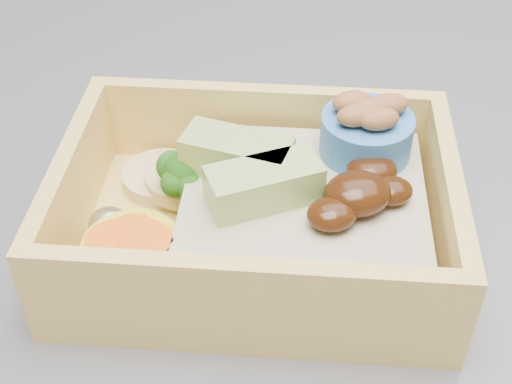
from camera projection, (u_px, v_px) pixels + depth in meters
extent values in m
cube|color=#36363B|center=(322.00, 145.00, 0.50)|extent=(1.24, 0.84, 0.04)
cube|color=#ECC561|center=(256.00, 240.00, 0.39)|extent=(0.24, 0.20, 0.01)
cube|color=#ECC561|center=(265.00, 124.00, 0.42)|extent=(0.20, 0.07, 0.05)
cube|color=#ECC561|center=(244.00, 302.00, 0.32)|extent=(0.20, 0.07, 0.05)
cube|color=#ECC561|center=(445.00, 210.00, 0.36)|extent=(0.05, 0.13, 0.05)
cube|color=#ECC561|center=(73.00, 190.00, 0.38)|extent=(0.05, 0.13, 0.05)
cube|color=tan|center=(303.00, 216.00, 0.37)|extent=(0.15, 0.15, 0.03)
ellipsoid|color=black|center=(358.00, 193.00, 0.35)|extent=(0.04, 0.04, 0.02)
ellipsoid|color=black|center=(372.00, 171.00, 0.37)|extent=(0.03, 0.03, 0.01)
ellipsoid|color=black|center=(332.00, 214.00, 0.34)|extent=(0.03, 0.03, 0.01)
ellipsoid|color=black|center=(391.00, 191.00, 0.36)|extent=(0.03, 0.03, 0.01)
cube|color=#9EC265|center=(264.00, 184.00, 0.35)|extent=(0.06, 0.03, 0.02)
cube|color=#9EC265|center=(237.00, 155.00, 0.37)|extent=(0.06, 0.05, 0.02)
cylinder|color=#6DAB5C|center=(187.00, 199.00, 0.39)|extent=(0.01, 0.01, 0.02)
sphere|color=#236016|center=(185.00, 171.00, 0.38)|extent=(0.02, 0.02, 0.02)
sphere|color=#236016|center=(203.00, 169.00, 0.39)|extent=(0.02, 0.02, 0.02)
sphere|color=#236016|center=(172.00, 166.00, 0.39)|extent=(0.02, 0.02, 0.02)
sphere|color=#236016|center=(189.00, 185.00, 0.38)|extent=(0.02, 0.02, 0.02)
sphere|color=#236016|center=(175.00, 183.00, 0.38)|extent=(0.02, 0.02, 0.02)
sphere|color=#236016|center=(188.00, 164.00, 0.39)|extent=(0.02, 0.02, 0.02)
cylinder|color=yellow|center=(134.00, 259.00, 0.36)|extent=(0.05, 0.05, 0.02)
cylinder|color=orange|center=(132.00, 235.00, 0.35)|extent=(0.03, 0.03, 0.00)
cylinder|color=orange|center=(112.00, 242.00, 0.34)|extent=(0.03, 0.03, 0.00)
cylinder|color=orange|center=(146.00, 242.00, 0.34)|extent=(0.03, 0.03, 0.00)
cylinder|color=tan|center=(161.00, 178.00, 0.42)|extent=(0.05, 0.05, 0.01)
cylinder|color=tan|center=(186.00, 179.00, 0.41)|extent=(0.05, 0.05, 0.01)
ellipsoid|color=silver|center=(224.00, 163.00, 0.42)|extent=(0.02, 0.02, 0.02)
ellipsoid|color=silver|center=(109.00, 227.00, 0.38)|extent=(0.02, 0.02, 0.02)
cylinder|color=#3875C0|center=(366.00, 135.00, 0.38)|extent=(0.05, 0.05, 0.02)
ellipsoid|color=brown|center=(369.00, 109.00, 0.37)|extent=(0.02, 0.02, 0.01)
ellipsoid|color=brown|center=(389.00, 105.00, 0.37)|extent=(0.02, 0.02, 0.01)
ellipsoid|color=brown|center=(352.00, 102.00, 0.38)|extent=(0.02, 0.02, 0.01)
ellipsoid|color=brown|center=(379.00, 119.00, 0.36)|extent=(0.02, 0.02, 0.01)
ellipsoid|color=brown|center=(357.00, 115.00, 0.37)|extent=(0.02, 0.02, 0.01)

